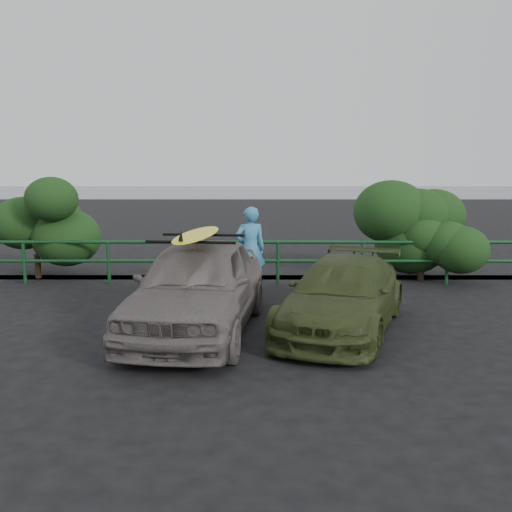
{
  "coord_description": "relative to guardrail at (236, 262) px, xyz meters",
  "views": [
    {
      "loc": [
        0.51,
        -8.26,
        2.76
      ],
      "look_at": [
        0.49,
        1.81,
        1.17
      ],
      "focal_mm": 40.0,
      "sensor_mm": 36.0,
      "label": 1
    }
  ],
  "objects": [
    {
      "name": "ground",
      "position": [
        0.0,
        -5.0,
        -0.52
      ],
      "size": [
        80.0,
        80.0,
        0.0
      ],
      "primitive_type": "plane",
      "color": "black"
    },
    {
      "name": "ocean",
      "position": [
        0.0,
        55.0,
        -0.52
      ],
      "size": [
        200.0,
        200.0,
        0.0
      ],
      "primitive_type": "plane",
      "color": "slate",
      "rests_on": "ground"
    },
    {
      "name": "guardrail",
      "position": [
        0.0,
        0.0,
        0.0
      ],
      "size": [
        14.0,
        0.08,
        1.04
      ],
      "primitive_type": null,
      "color": "#134320",
      "rests_on": "ground"
    },
    {
      "name": "shrub_left",
      "position": [
        -4.8,
        0.4,
        0.76
      ],
      "size": [
        3.2,
        2.4,
        2.55
      ],
      "primitive_type": null,
      "color": "#1C3E17",
      "rests_on": "ground"
    },
    {
      "name": "shrub_right",
      "position": [
        5.0,
        0.5,
        0.6
      ],
      "size": [
        3.2,
        2.4,
        2.25
      ],
      "primitive_type": null,
      "color": "#1C3E17",
      "rests_on": "ground"
    },
    {
      "name": "sedan",
      "position": [
        -0.48,
        -3.95,
        0.26
      ],
      "size": [
        2.4,
        4.79,
        1.57
      ],
      "primitive_type": "imported",
      "rotation": [
        0.0,
        0.0,
        -0.12
      ],
      "color": "slate",
      "rests_on": "ground"
    },
    {
      "name": "olive_vehicle",
      "position": [
        1.97,
        -3.84,
        0.08
      ],
      "size": [
        3.01,
        4.45,
        1.2
      ],
      "primitive_type": "imported",
      "rotation": [
        0.0,
        0.0,
        -0.36
      ],
      "color": "#35421D",
      "rests_on": "ground"
    },
    {
      "name": "man",
      "position": [
        0.36,
        -0.72,
        0.42
      ],
      "size": [
        0.77,
        0.59,
        1.88
      ],
      "primitive_type": "imported",
      "rotation": [
        0.0,
        0.0,
        3.36
      ],
      "color": "#3F8EBF",
      "rests_on": "ground"
    },
    {
      "name": "roof_rack",
      "position": [
        -0.48,
        -3.95,
        1.07
      ],
      "size": [
        1.55,
        1.18,
        0.05
      ],
      "primitive_type": null,
      "rotation": [
        0.0,
        0.0,
        -0.12
      ],
      "color": "black",
      "rests_on": "sedan"
    },
    {
      "name": "surfboard",
      "position": [
        -0.48,
        -3.95,
        1.13
      ],
      "size": [
        0.83,
        2.58,
        0.08
      ],
      "primitive_type": "ellipsoid",
      "rotation": [
        0.0,
        0.0,
        -0.12
      ],
      "color": "yellow",
      "rests_on": "roof_rack"
    }
  ]
}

